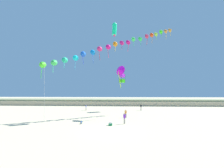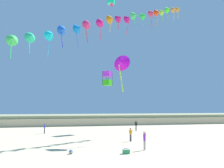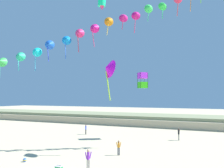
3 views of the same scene
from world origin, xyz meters
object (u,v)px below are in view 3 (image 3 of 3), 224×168
large_kite_low_lead (108,68)px  large_kite_high_solo (143,80)px  person_near_right (88,158)px  person_mid_center (119,147)px  beach_ball (25,160)px  person_far_left (86,129)px  person_near_left (179,133)px  beach_cooler (59,168)px

large_kite_low_lead → large_kite_high_solo: 11.02m
person_near_right → large_kite_high_solo: large_kite_high_solo is taller
person_mid_center → beach_ball: person_mid_center is taller
person_near_right → person_mid_center: bearing=86.2°
person_near_right → large_kite_low_lead: (-0.79, 5.60, 8.33)m
person_far_left → large_kite_low_lead: (9.22, -10.84, 8.41)m
person_mid_center → person_far_left: (-10.40, 10.69, 0.02)m
person_near_left → large_kite_low_lead: 15.44m
large_kite_high_solo → person_near_left: bearing=8.0°
large_kite_high_solo → person_far_left: bearing=-179.1°
person_far_left → person_near_left: bearing=3.3°
person_far_left → beach_ball: 17.07m
person_near_left → beach_cooler: bearing=-110.6°
beach_cooler → person_far_left: bearing=114.1°
person_near_left → person_mid_center: 12.38m
beach_cooler → beach_ball: size_ratio=1.59×
person_mid_center → beach_cooler: (-2.51, -6.97, -0.69)m
large_kite_high_solo → beach_ball: (-6.55, -16.90, -8.52)m
large_kite_low_lead → beach_cooler: large_kite_low_lead is taller
person_near_left → person_near_right: person_near_right is taller
person_near_left → beach_ball: (-11.65, -17.61, -0.81)m
large_kite_high_solo → beach_ball: 20.03m
person_near_right → large_kite_low_lead: large_kite_low_lead is taller
large_kite_high_solo → beach_ball: size_ratio=6.48×
person_far_left → beach_cooler: size_ratio=2.77×
person_mid_center → beach_ball: size_ratio=4.32×
person_mid_center → large_kite_high_solo: bearing=93.3°
person_far_left → large_kite_low_lead: large_kite_low_lead is taller
person_near_right → person_far_left: bearing=121.3°
person_mid_center → large_kite_low_lead: bearing=-172.8°
beach_cooler → person_near_left: bearing=69.4°
large_kite_low_lead → beach_cooler: bearing=-101.1°
person_far_left → person_near_right: bearing=-58.7°
person_mid_center → large_kite_low_lead: (-1.18, -0.15, 8.43)m
person_near_left → person_far_left: (-14.86, -0.86, -0.07)m
person_near_right → person_near_left: bearing=74.3°
large_kite_high_solo → beach_cooler: (-1.88, -17.81, -8.49)m
person_near_right → person_mid_center: size_ratio=1.11×
person_far_left → beach_ball: person_far_left is taller
person_near_left → person_near_right: (-4.85, -17.30, 0.01)m
large_kite_low_lead → beach_cooler: 11.47m
person_near_left → beach_ball: 21.13m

